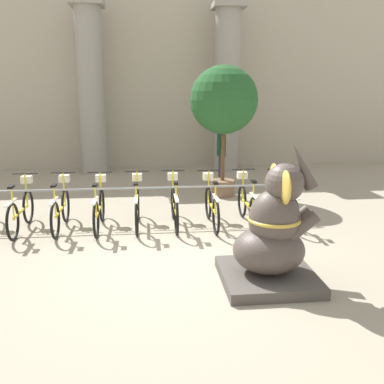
{
  "coord_description": "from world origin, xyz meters",
  "views": [
    {
      "loc": [
        -0.43,
        -6.17,
        2.62
      ],
      "look_at": [
        0.26,
        0.5,
        1.0
      ],
      "focal_mm": 40.0,
      "sensor_mm": 36.0,
      "label": 1
    }
  ],
  "objects": [
    {
      "name": "person_pedestrian",
      "position": [
        1.61,
        5.56,
        0.98
      ],
      "size": [
        0.22,
        0.47,
        1.64
      ],
      "color": "#383342",
      "rests_on": "ground_plane"
    },
    {
      "name": "column_right",
      "position": [
        2.12,
        7.6,
        2.62
      ],
      "size": [
        1.0,
        1.0,
        5.16
      ],
      "color": "gray",
      "rests_on": "ground_plane"
    },
    {
      "name": "building_facade",
      "position": [
        0.0,
        8.6,
        3.0
      ],
      "size": [
        20.0,
        0.2,
        6.0
      ],
      "color": "#B2A893",
      "rests_on": "ground_plane"
    },
    {
      "name": "bicycle_6",
      "position": [
        0.78,
        1.8,
        0.41
      ],
      "size": [
        0.48,
        1.7,
        1.03
      ],
      "color": "black",
      "rests_on": "ground_plane"
    },
    {
      "name": "bicycle_7",
      "position": [
        1.51,
        1.84,
        0.41
      ],
      "size": [
        0.48,
        1.7,
        1.03
      ],
      "color": "black",
      "rests_on": "ground_plane"
    },
    {
      "name": "bicycle_5",
      "position": [
        0.06,
        1.86,
        0.41
      ],
      "size": [
        0.48,
        1.7,
        1.03
      ],
      "color": "black",
      "rests_on": "ground_plane"
    },
    {
      "name": "column_left",
      "position": [
        -2.12,
        7.6,
        2.62
      ],
      "size": [
        1.0,
        1.0,
        5.16
      ],
      "color": "gray",
      "rests_on": "ground_plane"
    },
    {
      "name": "bicycle_8",
      "position": [
        2.23,
        1.8,
        0.41
      ],
      "size": [
        0.48,
        1.7,
        1.03
      ],
      "color": "black",
      "rests_on": "ground_plane"
    },
    {
      "name": "elephant_statue",
      "position": [
        1.24,
        -0.79,
        0.66
      ],
      "size": [
        1.28,
        1.28,
        1.96
      ],
      "color": "#4C4742",
      "rests_on": "ground_plane"
    },
    {
      "name": "bicycle_4",
      "position": [
        -0.66,
        1.86,
        0.41
      ],
      "size": [
        0.48,
        1.7,
        1.03
      ],
      "color": "black",
      "rests_on": "ground_plane"
    },
    {
      "name": "bike_rack",
      "position": [
        -0.66,
        1.95,
        0.65
      ],
      "size": [
        6.38,
        0.05,
        0.77
      ],
      "color": "gray",
      "rests_on": "ground_plane"
    },
    {
      "name": "bicycle_1",
      "position": [
        -2.83,
        1.85,
        0.41
      ],
      "size": [
        0.48,
        1.7,
        1.03
      ],
      "color": "black",
      "rests_on": "ground_plane"
    },
    {
      "name": "potted_tree",
      "position": [
        1.41,
        4.17,
        2.29
      ],
      "size": [
        1.64,
        1.64,
        3.18
      ],
      "color": "brown",
      "rests_on": "ground_plane"
    },
    {
      "name": "bicycle_2",
      "position": [
        -2.11,
        1.87,
        0.41
      ],
      "size": [
        0.48,
        1.7,
        1.03
      ],
      "color": "black",
      "rests_on": "ground_plane"
    },
    {
      "name": "bicycle_3",
      "position": [
        -1.38,
        1.83,
        0.41
      ],
      "size": [
        0.48,
        1.7,
        1.03
      ],
      "color": "black",
      "rests_on": "ground_plane"
    },
    {
      "name": "ground_plane",
      "position": [
        0.0,
        0.0,
        0.0
      ],
      "size": [
        60.0,
        60.0,
        0.0
      ],
      "primitive_type": "plane",
      "color": "#9E937F"
    }
  ]
}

